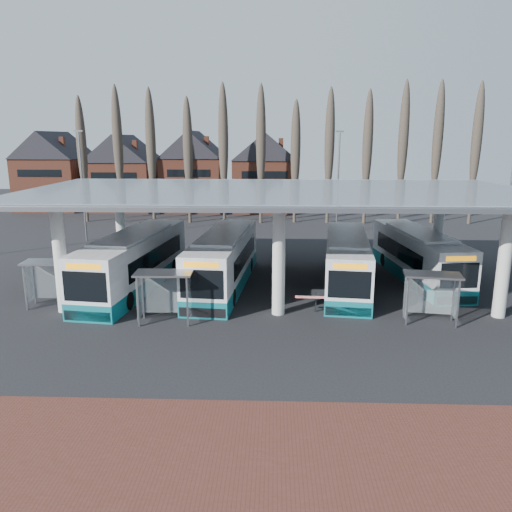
{
  "coord_description": "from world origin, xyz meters",
  "views": [
    {
      "loc": [
        -0.28,
        -23.68,
        9.5
      ],
      "look_at": [
        -1.39,
        7.0,
        2.21
      ],
      "focal_mm": 35.0,
      "sensor_mm": 36.0,
      "label": 1
    }
  ],
  "objects_px": {
    "bus_2": "(346,262)",
    "shelter_0": "(51,273)",
    "bus_1": "(224,261)",
    "bus_3": "(418,256)",
    "shelter_2": "(431,287)",
    "shelter_1": "(165,285)",
    "bus_0": "(135,262)"
  },
  "relations": [
    {
      "from": "shelter_0",
      "to": "shelter_2",
      "type": "distance_m",
      "value": 21.06
    },
    {
      "from": "bus_1",
      "to": "shelter_0",
      "type": "xyz_separation_m",
      "value": [
        -9.49,
        -4.44,
        0.29
      ]
    },
    {
      "from": "bus_1",
      "to": "bus_2",
      "type": "relative_size",
      "value": 1.04
    },
    {
      "from": "bus_0",
      "to": "bus_2",
      "type": "distance_m",
      "value": 13.73
    },
    {
      "from": "bus_2",
      "to": "shelter_0",
      "type": "relative_size",
      "value": 4.16
    },
    {
      "from": "shelter_1",
      "to": "bus_0",
      "type": "bearing_deg",
      "value": 116.43
    },
    {
      "from": "bus_1",
      "to": "shelter_2",
      "type": "distance_m",
      "value": 13.11
    },
    {
      "from": "bus_0",
      "to": "bus_3",
      "type": "height_order",
      "value": "bus_0"
    },
    {
      "from": "bus_1",
      "to": "bus_2",
      "type": "xyz_separation_m",
      "value": [
        8.01,
        0.21,
        -0.07
      ]
    },
    {
      "from": "shelter_2",
      "to": "shelter_0",
      "type": "bearing_deg",
      "value": -176.88
    },
    {
      "from": "bus_0",
      "to": "bus_1",
      "type": "height_order",
      "value": "bus_0"
    },
    {
      "from": "bus_3",
      "to": "shelter_0",
      "type": "height_order",
      "value": "bus_3"
    },
    {
      "from": "bus_3",
      "to": "shelter_2",
      "type": "xyz_separation_m",
      "value": [
        -1.68,
        -8.57,
        0.37
      ]
    },
    {
      "from": "shelter_0",
      "to": "bus_0",
      "type": "bearing_deg",
      "value": 41.53
    },
    {
      "from": "bus_3",
      "to": "shelter_0",
      "type": "xyz_separation_m",
      "value": [
        -22.66,
        -6.7,
        0.39
      ]
    },
    {
      "from": "shelter_0",
      "to": "shelter_1",
      "type": "relative_size",
      "value": 0.99
    },
    {
      "from": "bus_0",
      "to": "shelter_1",
      "type": "bearing_deg",
      "value": -54.74
    },
    {
      "from": "bus_0",
      "to": "shelter_0",
      "type": "relative_size",
      "value": 4.44
    },
    {
      "from": "bus_3",
      "to": "shelter_1",
      "type": "height_order",
      "value": "bus_3"
    },
    {
      "from": "bus_2",
      "to": "shelter_0",
      "type": "bearing_deg",
      "value": -158.54
    },
    {
      "from": "bus_1",
      "to": "shelter_2",
      "type": "height_order",
      "value": "bus_1"
    },
    {
      "from": "shelter_0",
      "to": "shelter_1",
      "type": "distance_m",
      "value": 7.42
    },
    {
      "from": "bus_2",
      "to": "bus_0",
      "type": "bearing_deg",
      "value": -169.7
    },
    {
      "from": "bus_1",
      "to": "shelter_2",
      "type": "xyz_separation_m",
      "value": [
        11.49,
        -6.31,
        0.28
      ]
    },
    {
      "from": "bus_3",
      "to": "shelter_2",
      "type": "distance_m",
      "value": 8.74
    },
    {
      "from": "bus_1",
      "to": "shelter_1",
      "type": "bearing_deg",
      "value": -104.95
    },
    {
      "from": "bus_0",
      "to": "bus_2",
      "type": "xyz_separation_m",
      "value": [
        13.7,
        0.89,
        -0.11
      ]
    },
    {
      "from": "bus_0",
      "to": "shelter_2",
      "type": "distance_m",
      "value": 18.08
    },
    {
      "from": "shelter_1",
      "to": "shelter_2",
      "type": "bearing_deg",
      "value": 0.11
    },
    {
      "from": "shelter_0",
      "to": "bus_1",
      "type": "bearing_deg",
      "value": 21.87
    },
    {
      "from": "bus_2",
      "to": "shelter_0",
      "type": "distance_m",
      "value": 18.11
    },
    {
      "from": "bus_1",
      "to": "shelter_1",
      "type": "relative_size",
      "value": 4.29
    }
  ]
}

